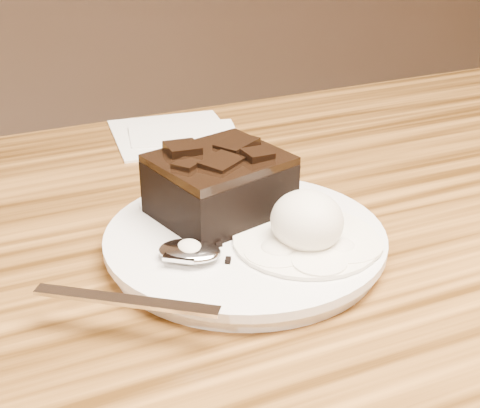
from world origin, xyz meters
name	(u,v)px	position (x,y,z in m)	size (l,w,h in m)	color
plate	(245,243)	(-0.04, 0.05, 0.76)	(0.23, 0.23, 0.02)	silver
brownie	(220,189)	(-0.05, 0.09, 0.79)	(0.10, 0.09, 0.05)	black
ice_cream_scoop	(307,221)	(-0.01, 0.01, 0.79)	(0.06, 0.06, 0.05)	silver
melt_puddle	(306,241)	(-0.01, 0.01, 0.77)	(0.11, 0.11, 0.00)	white
spoon	(190,253)	(-0.10, 0.03, 0.77)	(0.04, 0.19, 0.01)	silver
napkin	(172,133)	(-0.01, 0.32, 0.75)	(0.13, 0.13, 0.01)	white
crumb_a	(218,244)	(-0.07, 0.04, 0.77)	(0.01, 0.01, 0.00)	black
crumb_b	(183,249)	(-0.10, 0.04, 0.77)	(0.01, 0.01, 0.00)	black
crumb_c	(228,260)	(-0.08, 0.01, 0.77)	(0.01, 0.00, 0.00)	black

